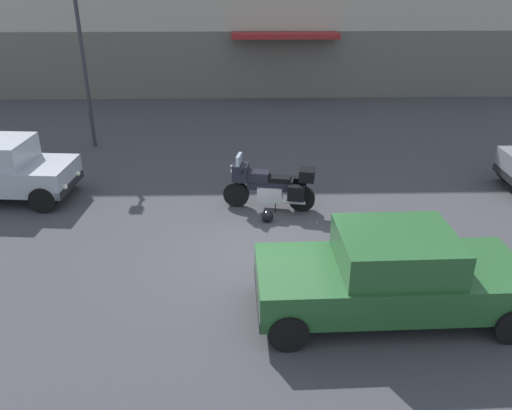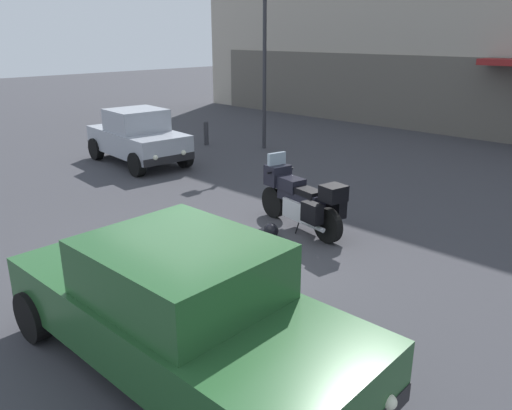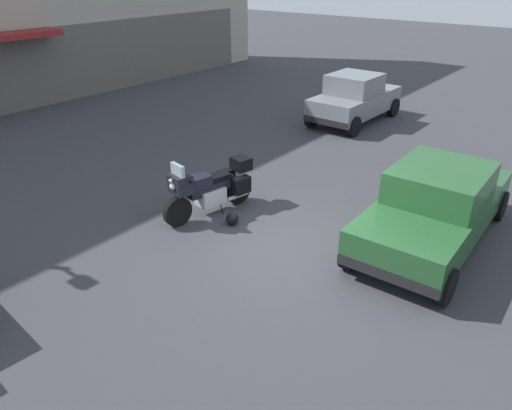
% 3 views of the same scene
% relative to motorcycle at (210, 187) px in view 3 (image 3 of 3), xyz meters
% --- Properties ---
extents(ground_plane, '(80.00, 80.00, 0.00)m').
position_rel_motorcycle_xyz_m(ground_plane, '(-0.14, -2.34, -0.62)').
color(ground_plane, '#38383D').
extents(motorcycle, '(2.25, 0.96, 1.36)m').
position_rel_motorcycle_xyz_m(motorcycle, '(0.00, 0.00, 0.00)').
color(motorcycle, black).
rests_on(motorcycle, ground).
extents(helmet, '(0.28, 0.28, 0.28)m').
position_rel_motorcycle_xyz_m(helmet, '(-0.11, -0.71, -0.48)').
color(helmet, black).
rests_on(helmet, ground).
extents(car_hatchback_near, '(3.89, 1.82, 1.64)m').
position_rel_motorcycle_xyz_m(car_hatchback_near, '(8.08, 0.83, 0.19)').
color(car_hatchback_near, slate).
rests_on(car_hatchback_near, ground).
extents(car_sedan_far, '(4.61, 2.01, 1.56)m').
position_rel_motorcycle_xyz_m(car_sedan_far, '(1.82, -4.24, 0.16)').
color(car_sedan_far, '#235128').
rests_on(car_sedan_far, ground).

